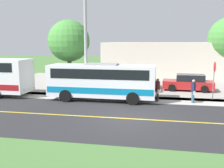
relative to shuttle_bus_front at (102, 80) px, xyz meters
The scene contains 14 objects.
ground_plane 5.31m from the shuttle_bus_front, 28.61° to the left, with size 120.00×120.00×0.00m, color #477238.
road_surface 5.31m from the shuttle_bus_front, 28.61° to the left, with size 8.00×100.00×0.01m, color #28282B.
sidewalk 2.96m from the shuttle_bus_front, 106.87° to the left, with size 2.40×100.00×0.01m, color #B2ADA3.
parking_lot_surface 9.74m from the shuttle_bus_front, 145.61° to the left, with size 14.00×36.00×0.01m, color #9E9991.
road_centre_line 5.30m from the shuttle_bus_front, 28.61° to the left, with size 0.16×100.00×0.00m, color gold.
shuttle_bus_front is the anchor object (origin of this frame).
pedestrian_with_bags 6.68m from the shuttle_bus_front, 92.92° to the left, with size 0.72×0.34×1.69m.
pedestrian_waiting 4.19m from the shuttle_bus_front, 95.79° to the left, with size 0.72×0.34×1.69m.
stop_sign 8.42m from the shuttle_bus_front, 101.24° to the left, with size 0.76×0.07×2.88m.
street_light_pole 3.28m from the shuttle_bus_front, 106.98° to the right, with size 1.97×0.24×8.14m.
parked_car_near 6.22m from the shuttle_bus_front, 164.92° to the left, with size 2.31×4.54×1.45m.
parked_car_far 8.59m from the shuttle_bus_front, 127.47° to the left, with size 2.22×4.50×1.45m.
tree_curbside 5.45m from the shuttle_bus_front, 129.35° to the right, with size 3.60×3.60×6.22m.
commercial_building 18.27m from the shuttle_bus_front, 158.03° to the left, with size 10.00×19.48×4.23m, color beige.
Camera 1 is at (14.29, 1.90, 4.39)m, focal length 41.75 mm.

